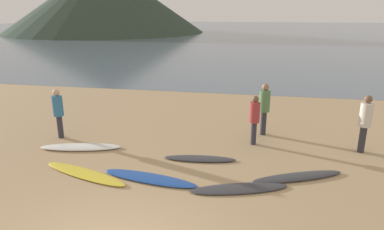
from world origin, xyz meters
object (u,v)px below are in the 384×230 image
Objects in this scene: surfboard_3 at (200,159)px; person_3 at (264,105)px; person_0 at (365,119)px; person_2 at (58,110)px; surfboard_0 at (81,147)px; surfboard_4 at (239,188)px; surfboard_1 at (85,174)px; surfboard_5 at (298,177)px; surfboard_2 at (150,178)px; person_1 at (255,116)px.

person_3 reaches higher than surfboard_3.
person_0 is at bearing -76.70° from person_3.
person_2 is 6.75m from person_3.
surfboard_0 is 8.49m from person_0.
surfboard_1 is at bearing 161.80° from surfboard_4.
person_0 is at bearing 22.25° from surfboard_5.
surfboard_2 is 3.92m from person_1.
surfboard_1 is (0.96, -1.62, -0.01)m from surfboard_0.
person_0 is (4.62, 1.46, 0.99)m from surfboard_3.
surfboard_1 is at bearing -168.41° from surfboard_2.
person_3 is (0.30, 0.96, 0.11)m from person_1.
surfboard_1 is at bearing -138.77° from person_2.
surfboard_1 is 3.13m from surfboard_3.
surfboard_4 is 1.50× the size of person_1.
surfboard_4 is (1.19, -1.50, -0.00)m from surfboard_3.
surfboard_2 is at bearing 168.09° from surfboard_5.
surfboard_1 is 6.06m from person_3.
person_2 reaches higher than surfboard_0.
surfboard_3 is at bearing 176.58° from person_3.
surfboard_2 is at bearing 176.35° from person_3.
surfboard_5 reaches higher than surfboard_1.
surfboard_1 is 1.52× the size of person_3.
surfboard_1 is 1.32× the size of surfboard_3.
surfboard_2 is at bearing 132.92° from person_0.
person_0 is at bearing 36.47° from surfboard_2.
person_0 is 1.06× the size of person_2.
person_3 is (6.57, 1.55, 0.07)m from person_2.
person_3 reaches higher than person_1.
person_1 is (2.49, 2.89, 0.89)m from surfboard_2.
person_1 is at bearing 67.15° from surfboard_4.
person_3 is (-2.86, 0.99, 0.01)m from person_0.
surfboard_4 is (3.95, -0.03, -0.00)m from surfboard_1.
surfboard_4 is at bearing -136.41° from person_1.
person_1 is 1.01m from person_3.
surfboard_5 is (5.37, 0.84, 0.00)m from surfboard_1.
surfboard_1 is 3.95m from surfboard_4.
surfboard_0 is 5.18m from surfboard_4.
person_3 is (1.76, 2.44, 1.00)m from surfboard_3.
person_1 is at bearing -165.15° from person_3.
person_3 reaches higher than surfboard_2.
surfboard_4 is at bearing -172.60° from surfboard_5.
person_1 is at bearing 105.58° from person_0.
person_1 is at bearing 53.48° from surfboard_1.
person_2 is (-4.82, 0.90, 0.93)m from surfboard_3.
surfboard_3 is 0.83× the size of surfboard_5.
surfboard_2 is at bearing -121.17° from person_2.
surfboard_3 is (2.76, 1.47, -0.00)m from surfboard_1.
person_1 reaches higher than surfboard_1.
person_2 reaches higher than surfboard_1.
person_2 is at bearing 135.53° from person_3.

